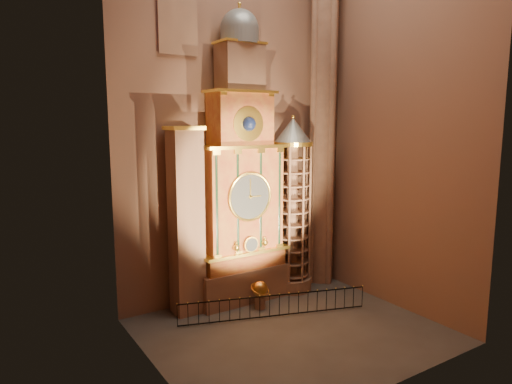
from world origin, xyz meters
TOP-DOWN VIEW (x-y plane):
  - floor at (0.00, 0.00)m, footprint 14.00×14.00m
  - wall_back at (0.00, 6.00)m, footprint 22.00×0.00m
  - wall_left at (-7.00, 0.00)m, footprint 0.00×22.00m
  - wall_right at (7.00, 0.00)m, footprint 0.00×22.00m
  - astronomical_clock at (0.00, 4.96)m, footprint 5.60×2.41m
  - portrait_tower at (-3.40, 4.98)m, footprint 1.80×1.60m
  - stair_turret at (3.50, 4.70)m, footprint 2.50×2.50m
  - gothic_pier at (6.10, 5.00)m, footprint 2.04×2.04m
  - stained_glass_window at (-3.20, 5.92)m, footprint 2.20×0.14m
  - celestial_globe at (0.19, 3.23)m, footprint 1.38×1.34m
  - iron_railing at (0.18, 1.78)m, footprint 9.81×3.30m

SIDE VIEW (x-z plane):
  - floor at x=0.00m, z-range 0.00..0.00m
  - iron_railing at x=0.18m, z-range 0.05..1.26m
  - celestial_globe at x=0.19m, z-range 0.16..1.75m
  - portrait_tower at x=-3.40m, z-range 0.05..10.25m
  - stair_turret at x=3.50m, z-range -0.13..10.67m
  - astronomical_clock at x=0.00m, z-range -1.67..15.03m
  - wall_back at x=0.00m, z-range 0.00..22.00m
  - wall_left at x=-7.00m, z-range 0.00..22.00m
  - wall_right at x=7.00m, z-range 0.00..22.00m
  - gothic_pier at x=6.10m, z-range 0.00..22.00m
  - stained_glass_window at x=-3.20m, z-range 13.90..19.10m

